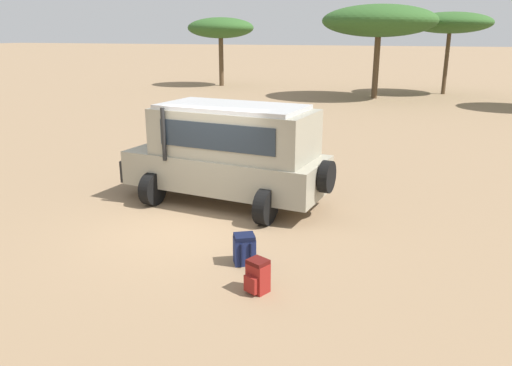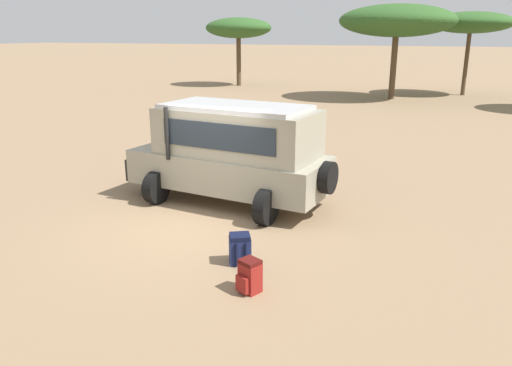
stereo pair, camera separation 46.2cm
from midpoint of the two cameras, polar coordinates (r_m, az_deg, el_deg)
ground_plane at (r=11.07m, az=-5.85°, el=-4.83°), size 320.00×320.00×0.00m
safari_vehicle at (r=12.16m, az=-1.62°, el=3.62°), size 5.44×3.06×2.44m
backpack_beside_front_wheel at (r=8.24m, az=0.89°, el=-10.63°), size 0.40×0.43×0.56m
backpack_cluster_center at (r=9.20m, az=-0.40°, el=-7.55°), size 0.49×0.51×0.56m
duffel_bag_low_black_case at (r=11.24m, az=2.54°, el=-3.49°), size 0.35×0.91×0.44m
acacia_tree_far_left at (r=40.52m, az=-1.68°, el=17.26°), size 5.20×4.58×5.20m
acacia_tree_left_mid at (r=33.26m, az=16.21°, el=17.37°), size 7.07×6.46×5.76m
acacia_tree_centre_back at (r=37.01m, az=23.69°, el=16.42°), size 5.39×5.07×5.39m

